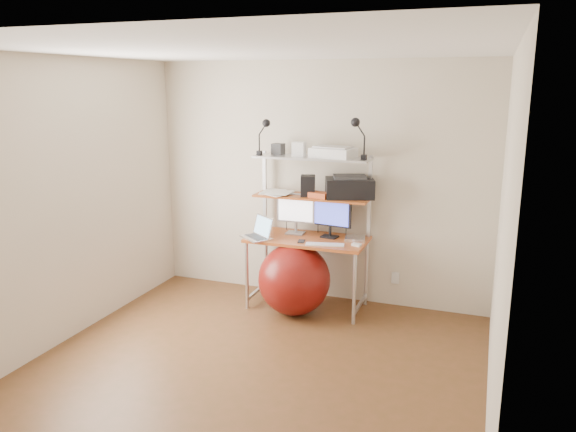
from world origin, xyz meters
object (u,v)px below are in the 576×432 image
(monitor_black, at_px, (330,216))
(monitor_silver, at_px, (296,211))
(printer, at_px, (350,187))
(exercise_ball, at_px, (294,279))
(laptop, at_px, (259,233))

(monitor_black, bearing_deg, monitor_silver, -173.52)
(printer, bearing_deg, exercise_ball, -158.48)
(laptop, xyz_separation_m, exercise_ball, (0.39, -0.05, -0.43))
(laptop, bearing_deg, monitor_black, 60.40)
(monitor_silver, xyz_separation_m, laptop, (-0.29, -0.29, -0.19))
(monitor_black, height_order, exercise_ball, monitor_black)
(monitor_black, height_order, printer, printer)
(printer, height_order, exercise_ball, printer)
(monitor_black, bearing_deg, exercise_ball, -121.18)
(exercise_ball, bearing_deg, monitor_silver, 106.96)
(printer, relative_size, exercise_ball, 0.76)
(monitor_silver, bearing_deg, exercise_ball, -74.55)
(monitor_black, distance_m, exercise_ball, 0.74)
(monitor_black, bearing_deg, printer, 28.21)
(monitor_silver, distance_m, laptop, 0.45)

